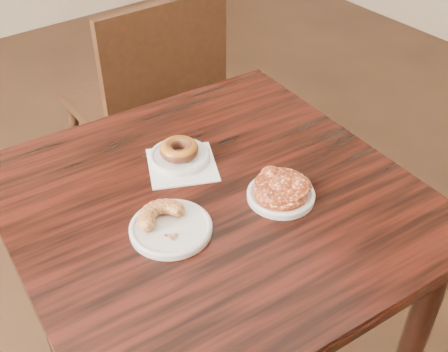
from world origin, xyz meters
TOP-DOWN VIEW (x-y plane):
  - floor at (0.00, 0.00)m, footprint 5.00×5.00m
  - cafe_table at (-0.09, -0.29)m, footprint 0.90×0.90m
  - chair_far at (0.22, 0.59)m, footprint 0.51×0.51m
  - napkin at (-0.08, -0.16)m, footprint 0.20×0.20m
  - plate_donut at (-0.08, -0.14)m, footprint 0.14×0.14m
  - plate_cruller at (-0.22, -0.33)m, footprint 0.17×0.17m
  - plate_fritter at (0.02, -0.38)m, footprint 0.15×0.15m
  - glazed_donut at (-0.08, -0.14)m, footprint 0.09×0.09m
  - apple_fritter at (0.02, -0.38)m, footprint 0.16×0.16m
  - cruller_fragment at (-0.22, -0.33)m, footprint 0.11×0.11m

SIDE VIEW (x-z plane):
  - floor at x=0.00m, z-range 0.00..0.00m
  - cafe_table at x=-0.09m, z-range 0.00..0.75m
  - chair_far at x=0.22m, z-range 0.00..0.90m
  - napkin at x=-0.08m, z-range 0.75..0.75m
  - plate_cruller at x=-0.22m, z-range 0.75..0.76m
  - plate_fritter at x=0.02m, z-range 0.75..0.76m
  - plate_donut at x=-0.08m, z-range 0.75..0.77m
  - cruller_fragment at x=-0.22m, z-range 0.76..0.79m
  - apple_fritter at x=0.02m, z-range 0.76..0.80m
  - glazed_donut at x=-0.08m, z-range 0.77..0.80m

